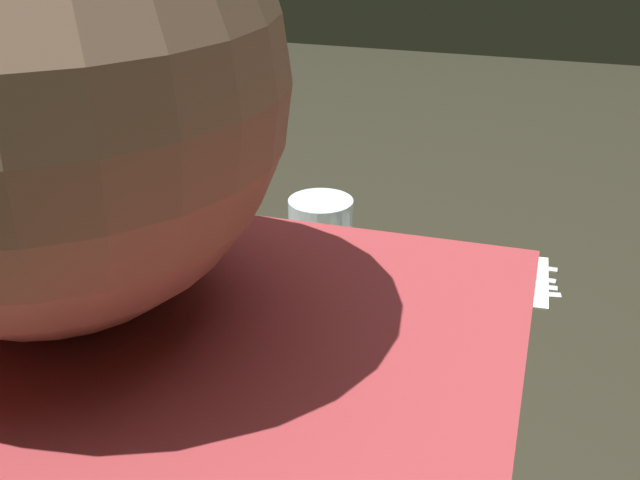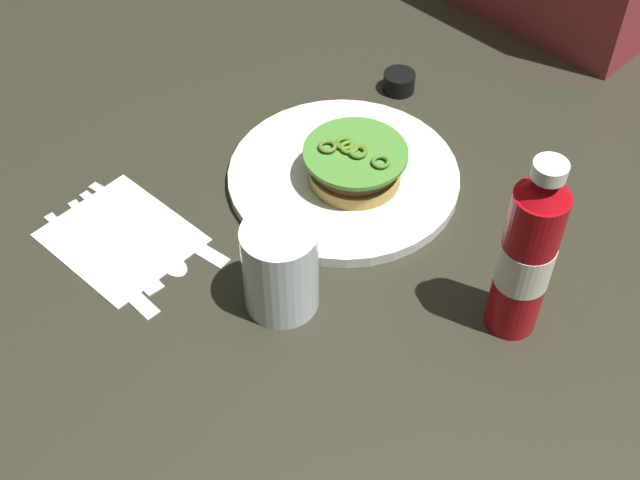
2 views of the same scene
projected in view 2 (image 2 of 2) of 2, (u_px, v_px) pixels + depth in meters
ground_plane at (326, 201)px, 1.06m from camera, size 3.00×3.00×0.00m
dinner_plate at (344, 177)px, 1.08m from camera, size 0.29×0.29×0.01m
burger_sandwich at (355, 164)px, 1.05m from camera, size 0.13×0.13×0.05m
ketchup_bottle at (527, 256)px, 0.86m from camera, size 0.06×0.06×0.23m
water_glass at (280, 268)px, 0.92m from camera, size 0.08×0.08×0.11m
condiment_cup at (399, 82)px, 1.21m from camera, size 0.05×0.05×0.03m
napkin at (121, 237)px, 1.02m from camera, size 0.17×0.15×0.00m
steak_knife at (105, 267)px, 0.99m from camera, size 0.22×0.02×0.00m
fork_utensil at (120, 251)px, 1.00m from camera, size 0.19×0.03×0.00m
spoon_utensil at (145, 241)px, 1.01m from camera, size 0.20×0.03×0.00m
butter_knife at (164, 226)px, 1.03m from camera, size 0.22×0.05×0.00m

